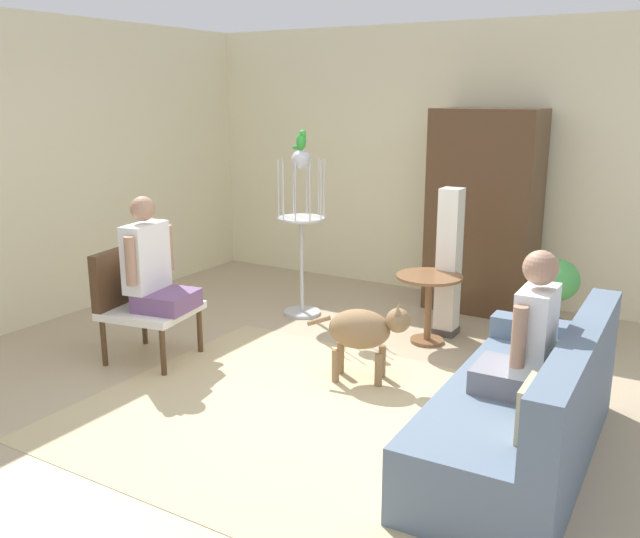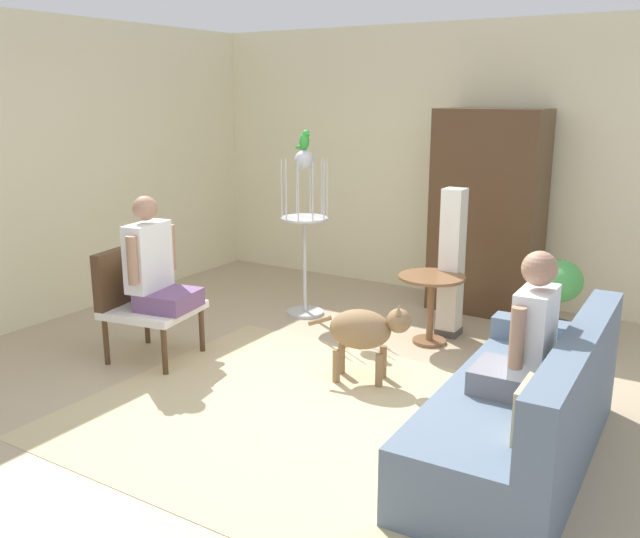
{
  "view_description": "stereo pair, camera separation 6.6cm",
  "coord_description": "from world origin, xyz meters",
  "px_view_note": "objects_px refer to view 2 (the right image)",
  "views": [
    {
      "loc": [
        2.31,
        -3.85,
        2.09
      ],
      "look_at": [
        0.02,
        -0.06,
        0.96
      ],
      "focal_mm": 38.73,
      "sensor_mm": 36.0,
      "label": 1
    },
    {
      "loc": [
        2.37,
        -3.82,
        2.09
      ],
      "look_at": [
        0.02,
        -0.06,
        0.96
      ],
      "focal_mm": 38.73,
      "sensor_mm": 36.0,
      "label": 2
    }
  ],
  "objects_px": {
    "dog": "(365,330)",
    "person_on_armchair": "(155,265)",
    "couch": "(526,414)",
    "armoire_cabinet": "(488,212)",
    "person_on_couch": "(526,338)",
    "parrot": "(304,140)",
    "round_end_table": "(431,296)",
    "bird_cage_stand": "(305,223)",
    "armchair": "(139,295)",
    "column_lamp": "(452,264)",
    "potted_plant": "(558,291)"
  },
  "relations": [
    {
      "from": "dog",
      "to": "person_on_armchair",
      "type": "bearing_deg",
      "value": -163.29
    },
    {
      "from": "couch",
      "to": "armoire_cabinet",
      "type": "height_order",
      "value": "armoire_cabinet"
    },
    {
      "from": "dog",
      "to": "armoire_cabinet",
      "type": "bearing_deg",
      "value": 85.91
    },
    {
      "from": "person_on_couch",
      "to": "parrot",
      "type": "xyz_separation_m",
      "value": [
        -2.57,
        1.67,
        0.91
      ]
    },
    {
      "from": "round_end_table",
      "to": "bird_cage_stand",
      "type": "height_order",
      "value": "bird_cage_stand"
    },
    {
      "from": "armchair",
      "to": "bird_cage_stand",
      "type": "bearing_deg",
      "value": 72.14
    },
    {
      "from": "parrot",
      "to": "column_lamp",
      "type": "distance_m",
      "value": 1.75
    },
    {
      "from": "parrot",
      "to": "armoire_cabinet",
      "type": "height_order",
      "value": "armoire_cabinet"
    },
    {
      "from": "armchair",
      "to": "column_lamp",
      "type": "bearing_deg",
      "value": 42.96
    },
    {
      "from": "bird_cage_stand",
      "to": "parrot",
      "type": "xyz_separation_m",
      "value": [
        0.0,
        0.0,
        0.77
      ]
    },
    {
      "from": "person_on_armchair",
      "to": "column_lamp",
      "type": "xyz_separation_m",
      "value": [
        1.78,
        1.78,
        -0.13
      ]
    },
    {
      "from": "armchair",
      "to": "potted_plant",
      "type": "bearing_deg",
      "value": 35.49
    },
    {
      "from": "dog",
      "to": "potted_plant",
      "type": "distance_m",
      "value": 1.81
    },
    {
      "from": "couch",
      "to": "dog",
      "type": "bearing_deg",
      "value": 158.19
    },
    {
      "from": "person_on_armchair",
      "to": "parrot",
      "type": "bearing_deg",
      "value": 77.14
    },
    {
      "from": "couch",
      "to": "person_on_couch",
      "type": "xyz_separation_m",
      "value": [
        -0.03,
        -0.02,
        0.47
      ]
    },
    {
      "from": "bird_cage_stand",
      "to": "armoire_cabinet",
      "type": "height_order",
      "value": "armoire_cabinet"
    },
    {
      "from": "potted_plant",
      "to": "column_lamp",
      "type": "distance_m",
      "value": 0.91
    },
    {
      "from": "couch",
      "to": "round_end_table",
      "type": "xyz_separation_m",
      "value": [
        -1.25,
        1.55,
        0.13
      ]
    },
    {
      "from": "parrot",
      "to": "column_lamp",
      "type": "relative_size",
      "value": 0.14
    },
    {
      "from": "armchair",
      "to": "bird_cage_stand",
      "type": "distance_m",
      "value": 1.76
    },
    {
      "from": "potted_plant",
      "to": "parrot",
      "type": "bearing_deg",
      "value": -170.71
    },
    {
      "from": "person_on_armchair",
      "to": "potted_plant",
      "type": "distance_m",
      "value": 3.32
    },
    {
      "from": "parrot",
      "to": "armoire_cabinet",
      "type": "bearing_deg",
      "value": 37.1
    },
    {
      "from": "armchair",
      "to": "person_on_couch",
      "type": "relative_size",
      "value": 1.06
    },
    {
      "from": "bird_cage_stand",
      "to": "column_lamp",
      "type": "xyz_separation_m",
      "value": [
        1.42,
        0.18,
        -0.25
      ]
    },
    {
      "from": "person_on_couch",
      "to": "bird_cage_stand",
      "type": "xyz_separation_m",
      "value": [
        -2.58,
        1.67,
        0.14
      ]
    },
    {
      "from": "dog",
      "to": "potted_plant",
      "type": "height_order",
      "value": "potted_plant"
    },
    {
      "from": "couch",
      "to": "potted_plant",
      "type": "relative_size",
      "value": 2.65
    },
    {
      "from": "parrot",
      "to": "round_end_table",
      "type": "bearing_deg",
      "value": -4.6
    },
    {
      "from": "parrot",
      "to": "armoire_cabinet",
      "type": "distance_m",
      "value": 1.9
    },
    {
      "from": "couch",
      "to": "potted_plant",
      "type": "bearing_deg",
      "value": 99.03
    },
    {
      "from": "person_on_couch",
      "to": "potted_plant",
      "type": "bearing_deg",
      "value": 98.11
    },
    {
      "from": "bird_cage_stand",
      "to": "parrot",
      "type": "bearing_deg",
      "value": 0.0
    },
    {
      "from": "person_on_armchair",
      "to": "dog",
      "type": "relative_size",
      "value": 1.18
    },
    {
      "from": "parrot",
      "to": "potted_plant",
      "type": "height_order",
      "value": "parrot"
    },
    {
      "from": "parrot",
      "to": "column_lamp",
      "type": "xyz_separation_m",
      "value": [
        1.41,
        0.18,
        -1.03
      ]
    },
    {
      "from": "person_on_armchair",
      "to": "column_lamp",
      "type": "height_order",
      "value": "person_on_armchair"
    },
    {
      "from": "bird_cage_stand",
      "to": "potted_plant",
      "type": "relative_size",
      "value": 2.1
    },
    {
      "from": "armchair",
      "to": "round_end_table",
      "type": "relative_size",
      "value": 1.49
    },
    {
      "from": "couch",
      "to": "dog",
      "type": "xyz_separation_m",
      "value": [
        -1.35,
        0.54,
        0.1
      ]
    },
    {
      "from": "couch",
      "to": "person_on_couch",
      "type": "relative_size",
      "value": 2.39
    },
    {
      "from": "person_on_armchair",
      "to": "parrot",
      "type": "xyz_separation_m",
      "value": [
        0.37,
        1.6,
        0.89
      ]
    },
    {
      "from": "person_on_couch",
      "to": "round_end_table",
      "type": "xyz_separation_m",
      "value": [
        -1.22,
        1.57,
        -0.34
      ]
    },
    {
      "from": "person_on_armchair",
      "to": "dog",
      "type": "distance_m",
      "value": 1.74
    },
    {
      "from": "person_on_armchair",
      "to": "potted_plant",
      "type": "xyz_separation_m",
      "value": [
        2.65,
        1.98,
        -0.29
      ]
    },
    {
      "from": "couch",
      "to": "armoire_cabinet",
      "type": "xyz_separation_m",
      "value": [
        -1.19,
        2.72,
        0.68
      ]
    },
    {
      "from": "armoire_cabinet",
      "to": "armchair",
      "type": "bearing_deg",
      "value": -125.74
    },
    {
      "from": "person_on_couch",
      "to": "parrot",
      "type": "bearing_deg",
      "value": 146.94
    },
    {
      "from": "person_on_armchair",
      "to": "parrot",
      "type": "relative_size",
      "value": 4.81
    }
  ]
}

